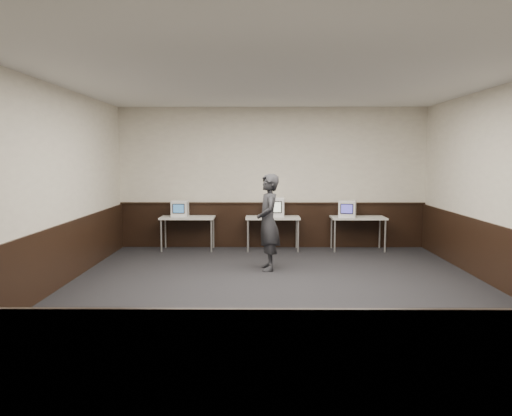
{
  "coord_description": "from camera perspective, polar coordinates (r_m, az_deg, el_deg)",
  "views": [
    {
      "loc": [
        -0.3,
        -7.42,
        2.07
      ],
      "look_at": [
        -0.36,
        1.6,
        1.15
      ],
      "focal_mm": 35.0,
      "sensor_mm": 36.0,
      "label": 1
    }
  ],
  "objects": [
    {
      "name": "wainscot_back",
      "position": [
        11.51,
        1.87,
        -2.02
      ],
      "size": [
        6.98,
        0.04,
        1.0
      ],
      "primitive_type": "cube",
      "color": "black",
      "rests_on": "back_wall"
    },
    {
      "name": "emac_left",
      "position": [
        11.26,
        -8.68,
        -0.06
      ],
      "size": [
        0.36,
        0.39,
        0.36
      ],
      "rotation": [
        0.0,
        0.0,
        -0.02
      ],
      "color": "white",
      "rests_on": "desk_left"
    },
    {
      "name": "ceiling",
      "position": [
        7.52,
        2.74,
        14.47
      ],
      "size": [
        8.0,
        8.0,
        0.0
      ],
      "primitive_type": "plane",
      "rotation": [
        3.14,
        0.0,
        0.0
      ],
      "color": "white",
      "rests_on": "back_wall"
    },
    {
      "name": "desk_center",
      "position": [
        11.11,
        1.92,
        -1.37
      ],
      "size": [
        1.2,
        0.6,
        0.75
      ],
      "color": "beige",
      "rests_on": "ground"
    },
    {
      "name": "wainscot_right",
      "position": [
        8.47,
        26.98,
        -5.49
      ],
      "size": [
        0.04,
        7.98,
        1.0
      ],
      "primitive_type": "cube",
      "color": "black",
      "rests_on": "right_wall"
    },
    {
      "name": "front_wall",
      "position": [
        3.47,
        5.29,
        -1.98
      ],
      "size": [
        7.0,
        0.0,
        7.0
      ],
      "primitive_type": "plane",
      "rotation": [
        -1.57,
        0.0,
        0.0
      ],
      "color": "beige",
      "rests_on": "ground"
    },
    {
      "name": "desk_right",
      "position": [
        11.33,
        11.58,
        -1.35
      ],
      "size": [
        1.2,
        0.6,
        0.75
      ],
      "color": "beige",
      "rests_on": "ground"
    },
    {
      "name": "wainscot_rail",
      "position": [
        11.44,
        1.88,
        0.55
      ],
      "size": [
        6.98,
        0.06,
        0.04
      ],
      "primitive_type": "cube",
      "color": "black",
      "rests_on": "wainscot_back"
    },
    {
      "name": "wainscot_left",
      "position": [
        8.23,
        -22.49,
        -5.62
      ],
      "size": [
        0.04,
        7.98,
        1.0
      ],
      "primitive_type": "cube",
      "color": "black",
      "rests_on": "left_wall"
    },
    {
      "name": "floor",
      "position": [
        7.71,
        2.62,
        -9.75
      ],
      "size": [
        8.0,
        8.0,
        0.0
      ],
      "primitive_type": "plane",
      "color": "black",
      "rests_on": "ground"
    },
    {
      "name": "left_wall",
      "position": [
        8.1,
        -22.92,
        2.04
      ],
      "size": [
        0.0,
        8.0,
        8.0
      ],
      "primitive_type": "plane",
      "rotation": [
        1.57,
        0.0,
        1.57
      ],
      "color": "beige",
      "rests_on": "ground"
    },
    {
      "name": "wainscot_front",
      "position": [
        3.8,
        5.1,
        -18.62
      ],
      "size": [
        6.98,
        0.04,
        1.0
      ],
      "primitive_type": "cube",
      "color": "black",
      "rests_on": "front_wall"
    },
    {
      "name": "back_wall",
      "position": [
        11.44,
        1.89,
        3.46
      ],
      "size": [
        7.0,
        0.0,
        7.0
      ],
      "primitive_type": "plane",
      "rotation": [
        1.57,
        0.0,
        0.0
      ],
      "color": "beige",
      "rests_on": "ground"
    },
    {
      "name": "person",
      "position": [
        9.14,
        1.41,
        -1.64
      ],
      "size": [
        0.49,
        0.68,
        1.77
      ],
      "primitive_type": "imported",
      "rotation": [
        0.0,
        0.0,
        -1.47
      ],
      "color": "#242429",
      "rests_on": "ground"
    },
    {
      "name": "emac_right",
      "position": [
        11.21,
        10.41,
        -0.09
      ],
      "size": [
        0.45,
        0.47,
        0.37
      ],
      "rotation": [
        0.0,
        0.0,
        -0.25
      ],
      "color": "white",
      "rests_on": "desk_right"
    },
    {
      "name": "emac_center",
      "position": [
        11.11,
        2.12,
        0.11
      ],
      "size": [
        0.45,
        0.48,
        0.43
      ],
      "rotation": [
        0.0,
        0.0,
        -0.03
      ],
      "color": "white",
      "rests_on": "desk_center"
    },
    {
      "name": "desk_left",
      "position": [
        11.23,
        -7.82,
        -1.35
      ],
      "size": [
        1.2,
        0.6,
        0.75
      ],
      "color": "beige",
      "rests_on": "ground"
    }
  ]
}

